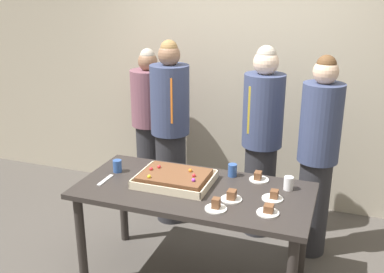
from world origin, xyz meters
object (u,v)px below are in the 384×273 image
Objects in this scene: party_table at (194,201)px; plated_slice_center_front at (216,206)px; sheet_cake at (175,178)px; drink_cup_far_end at (232,170)px; plated_slice_near_right at (232,197)px; person_green_shirt_behind at (170,132)px; drink_cup_middle at (288,183)px; person_serving_front at (262,141)px; person_striped_tie_right at (318,156)px; plated_slice_far_right at (258,178)px; plated_slice_far_left at (273,197)px; cake_server_utensil at (105,180)px; plated_slice_near_left at (268,211)px; person_far_right_suit at (150,126)px; drink_cup_nearest at (117,166)px.

party_table is 0.38m from plated_slice_center_front.
sheet_cake is 5.63× the size of drink_cup_far_end.
person_green_shirt_behind is at bearing 132.29° from plated_slice_near_right.
person_serving_front reaches higher than drink_cup_middle.
drink_cup_middle is at bearing 37.88° from person_striped_tie_right.
drink_cup_middle is at bearing -20.05° from plated_slice_far_right.
person_green_shirt_behind is at bearing 125.51° from plated_slice_center_front.
person_serving_front is (0.01, 0.98, 0.09)m from plated_slice_near_right.
plated_slice_near_right is at bearing -157.88° from plated_slice_far_left.
cake_server_utensil is (-1.27, -0.13, -0.02)m from plated_slice_far_left.
party_table is 0.60m from plated_slice_far_left.
cake_server_utensil is at bearing 176.09° from plated_slice_near_left.
person_far_right_suit is (-0.89, 1.16, 0.14)m from party_table.
party_table is at bearing -124.09° from drink_cup_far_end.
plated_slice_near_right is 1.73m from person_far_right_suit.
person_striped_tie_right is (0.40, 0.42, 0.08)m from plated_slice_far_right.
sheet_cake reaches higher than drink_cup_far_end.
person_serving_front is 0.99× the size of person_green_shirt_behind.
drink_cup_middle is 0.76m from person_serving_front.
drink_cup_nearest is 0.19m from cake_server_utensil.
drink_cup_far_end is 0.06× the size of person_green_shirt_behind.
person_striped_tie_right reaches higher than plated_slice_center_front.
party_table is 1.47m from person_far_right_suit.
person_serving_front is at bearing 79.33° from drink_cup_far_end.
party_table is at bearing 8.35° from cake_server_utensil.
person_far_right_suit is at bearing 147.15° from plated_slice_far_right.
person_green_shirt_behind reaches higher than plated_slice_far_right.
plated_slice_near_right is 1.50× the size of drink_cup_middle.
plated_slice_far_left is 1.50× the size of drink_cup_middle.
drink_cup_nearest is (-0.51, 0.04, 0.01)m from sheet_cake.
person_green_shirt_behind is at bearing 137.39° from plated_slice_near_left.
cake_server_utensil is 0.12× the size of person_striped_tie_right.
plated_slice_near_left is 0.63m from drink_cup_far_end.
drink_cup_far_end is at bearing 55.91° from party_table.
drink_cup_nearest is (-1.26, 0.05, 0.03)m from plated_slice_far_left.
person_far_right_suit is (-1.14, 1.41, 0.02)m from plated_slice_center_front.
drink_cup_middle is (0.83, 0.18, 0.01)m from sheet_cake.
drink_cup_far_end is at bearing 142.49° from plated_slice_far_left.
plated_slice_near_right is 1.00× the size of plated_slice_far_left.
cake_server_utensil is (-0.69, -0.10, 0.10)m from party_table.
plated_slice_far_left is at bearing 2.64° from party_table.
person_far_right_suit is (-0.36, 0.31, -0.08)m from person_green_shirt_behind.
sheet_cake is at bearing 144.82° from plated_slice_center_front.
person_far_right_suit reaches higher than plated_slice_center_front.
sheet_cake reaches higher than drink_cup_nearest.
sheet_cake reaches higher than plated_slice_far_right.
plated_slice_center_front is at bearing -169.42° from plated_slice_near_left.
sheet_cake is 0.33× the size of person_striped_tie_right.
plated_slice_center_front is at bearing 5.94° from person_far_right_suit.
drink_cup_nearest is at bearing 177.53° from plated_slice_far_left.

